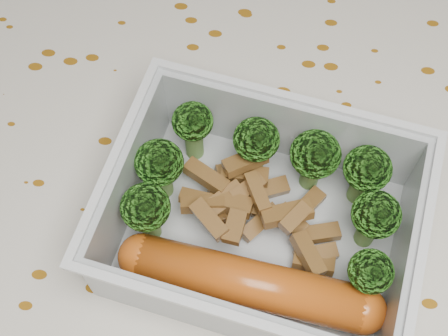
# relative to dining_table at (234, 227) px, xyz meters

# --- Properties ---
(dining_table) EXTENTS (1.40, 0.90, 0.75)m
(dining_table) POSITION_rel_dining_table_xyz_m (0.00, 0.00, 0.00)
(dining_table) COLOR brown
(dining_table) RESTS_ON ground
(tablecloth) EXTENTS (1.46, 0.96, 0.19)m
(tablecloth) POSITION_rel_dining_table_xyz_m (0.00, 0.00, 0.05)
(tablecloth) COLOR beige
(tablecloth) RESTS_ON dining_table
(lunch_container) EXTENTS (0.19, 0.16, 0.06)m
(lunch_container) POSITION_rel_dining_table_xyz_m (0.02, -0.04, 0.11)
(lunch_container) COLOR silver
(lunch_container) RESTS_ON tablecloth
(broccoli_florets) EXTENTS (0.15, 0.10, 0.05)m
(broccoli_florets) POSITION_rel_dining_table_xyz_m (0.02, -0.02, 0.12)
(broccoli_florets) COLOR #608C3F
(broccoli_florets) RESTS_ON lunch_container
(meat_pile) EXTENTS (0.10, 0.07, 0.03)m
(meat_pile) POSITION_rel_dining_table_xyz_m (0.01, -0.03, 0.11)
(meat_pile) COLOR brown
(meat_pile) RESTS_ON lunch_container
(sausage) EXTENTS (0.15, 0.04, 0.03)m
(sausage) POSITION_rel_dining_table_xyz_m (0.01, -0.08, 0.11)
(sausage) COLOR #AA4A12
(sausage) RESTS_ON lunch_container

